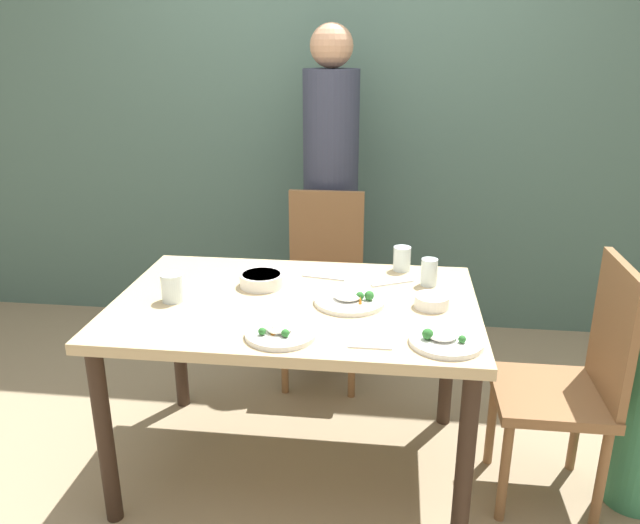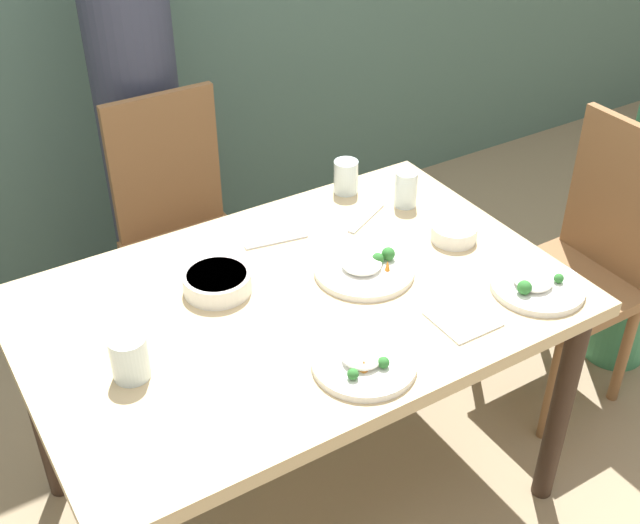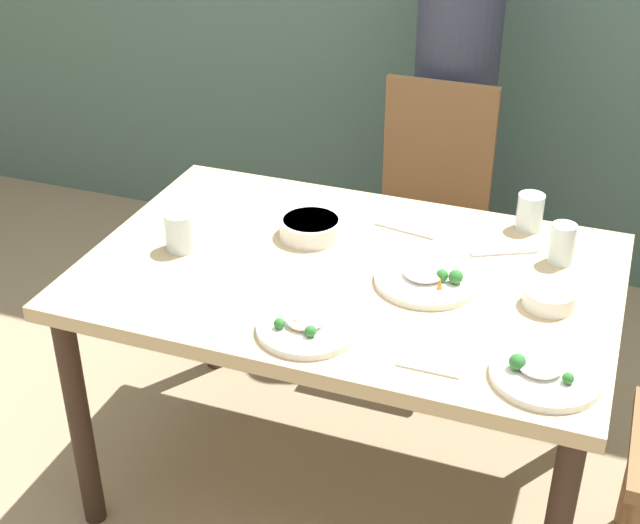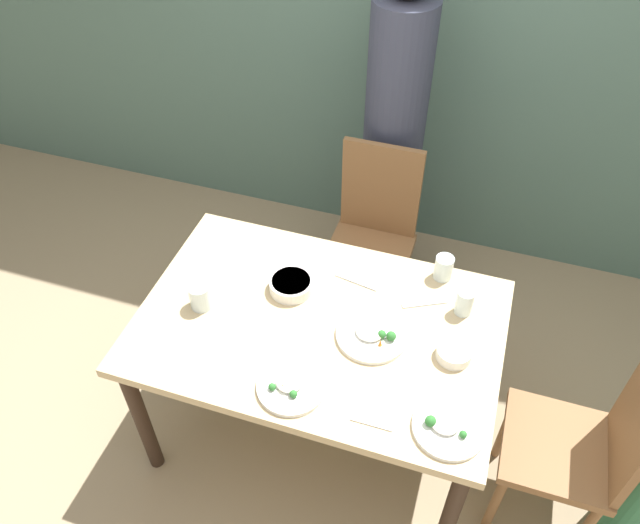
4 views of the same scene
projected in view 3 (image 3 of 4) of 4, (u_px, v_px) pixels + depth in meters
name	position (u px, v px, depth m)	size (l,w,h in m)	color
ground_plane	(345.00, 480.00, 2.66)	(10.00, 10.00, 0.00)	#998466
dining_table	(349.00, 296.00, 2.33)	(1.36, 0.89, 0.74)	tan
chair_adult_spot	(427.00, 217.00, 3.04)	(0.40, 0.40, 0.95)	brown
person_adult	(454.00, 98.00, 3.13)	(0.29, 0.29, 1.74)	#33384C
bowl_curry	(311.00, 227.00, 2.43)	(0.17, 0.17, 0.05)	white
plate_rice_adult	(428.00, 278.00, 2.22)	(0.26, 0.26, 0.05)	white
plate_rice_child	(544.00, 373.00, 1.89)	(0.24, 0.24, 0.05)	white
plate_noodles	(306.00, 326.00, 2.04)	(0.24, 0.24, 0.05)	white
bowl_rice_small	(549.00, 297.00, 2.13)	(0.13, 0.13, 0.04)	white
glass_water_tall	(562.00, 244.00, 2.29)	(0.06, 0.06, 0.11)	silver
glass_water_short	(530.00, 212.00, 2.46)	(0.07, 0.07, 0.10)	silver
glass_water_center	(181.00, 231.00, 2.35)	(0.08, 0.08, 0.11)	silver
napkin_folded	(435.00, 354.00, 1.97)	(0.14, 0.14, 0.01)	white
fork_steel	(504.00, 252.00, 2.36)	(0.17, 0.10, 0.01)	silver
spoon_steel	(405.00, 230.00, 2.46)	(0.18, 0.05, 0.01)	silver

